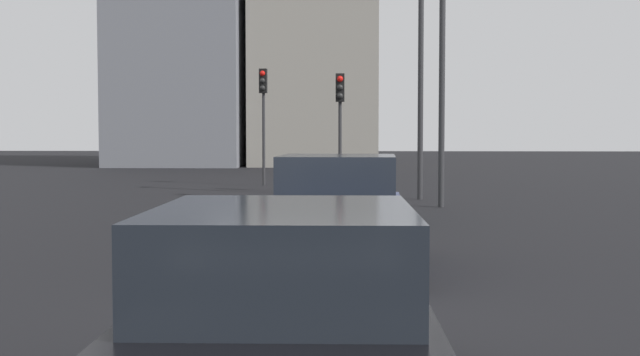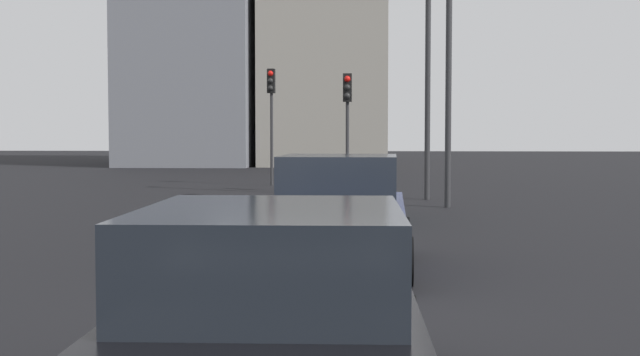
{
  "view_description": "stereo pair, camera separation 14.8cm",
  "coord_description": "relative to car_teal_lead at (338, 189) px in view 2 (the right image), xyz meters",
  "views": [
    {
      "loc": [
        -9.16,
        -0.47,
        1.97
      ],
      "look_at": [
        1.16,
        -0.02,
        1.4
      ],
      "focal_mm": 46.69,
      "sensor_mm": 36.0,
      "label": 1
    },
    {
      "loc": [
        -9.16,
        -0.61,
        1.97
      ],
      "look_at": [
        1.16,
        -0.02,
        1.4
      ],
      "focal_mm": 46.69,
      "sensor_mm": 36.0,
      "label": 2
    }
  ],
  "objects": [
    {
      "name": "traffic_light_near_left",
      "position": [
        12.13,
        2.93,
        2.41
      ],
      "size": [
        0.32,
        0.3,
        4.34
      ],
      "rotation": [
        0.0,
        0.0,
        3.03
      ],
      "color": "#2D2D30",
      "rests_on": "ground_plane"
    },
    {
      "name": "street_lamp_far",
      "position": [
        5.87,
        -2.41,
        4.32
      ],
      "size": [
        0.56,
        0.36,
        8.7
      ],
      "color": "#2D2D30",
      "rests_on": "ground_plane"
    },
    {
      "name": "car_black_third",
      "position": [
        -13.4,
        -0.07,
        0.03
      ],
      "size": [
        4.51,
        2.1,
        1.5
      ],
      "rotation": [
        0.0,
        0.0,
        0.02
      ],
      "color": "black",
      "rests_on": "ground_plane"
    },
    {
      "name": "car_teal_lead",
      "position": [
        0.0,
        0.0,
        0.0
      ],
      "size": [
        4.15,
        2.03,
        1.44
      ],
      "rotation": [
        0.0,
        0.0,
        -0.02
      ],
      "color": "#19606B",
      "rests_on": "ground_plane"
    },
    {
      "name": "building_facade_center",
      "position": [
        34.82,
        9.95,
        7.25
      ],
      "size": [
        15.63,
        7.71,
        15.9
      ],
      "primitive_type": "cube",
      "color": "slate",
      "rests_on": "ground_plane"
    },
    {
      "name": "street_lamp_kerbside",
      "position": [
        3.33,
        -2.77,
        3.51
      ],
      "size": [
        0.56,
        0.36,
        7.13
      ],
      "color": "#2D2D30",
      "rests_on": "ground_plane"
    },
    {
      "name": "building_facade_left",
      "position": [
        32.81,
        1.95,
        7.22
      ],
      "size": [
        9.78,
        7.44,
        15.84
      ],
      "primitive_type": "cube",
      "color": "gray",
      "rests_on": "ground_plane"
    },
    {
      "name": "car_navy_second",
      "position": [
        -6.84,
        -0.27,
        0.08
      ],
      "size": [
        4.11,
        2.13,
        1.65
      ],
      "rotation": [
        0.0,
        0.0,
        -0.03
      ],
      "color": "#141E4C",
      "rests_on": "ground_plane"
    },
    {
      "name": "traffic_light_near_right",
      "position": [
        8.03,
        -0.0,
        2.08
      ],
      "size": [
        0.32,
        0.28,
        3.86
      ],
      "rotation": [
        0.0,
        0.0,
        3.14
      ],
      "color": "#2D2D30",
      "rests_on": "ground_plane"
    },
    {
      "name": "ground_plane",
      "position": [
        -9.53,
        -0.05,
        -0.8
      ],
      "size": [
        160.0,
        160.0,
        0.2
      ],
      "primitive_type": "cube",
      "color": "black"
    }
  ]
}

